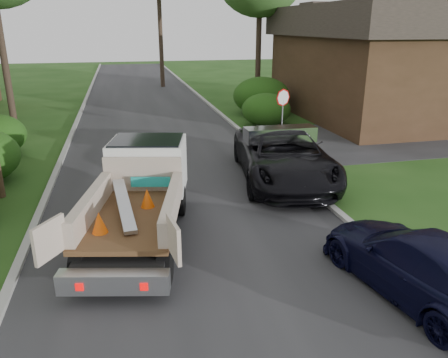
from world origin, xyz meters
name	(u,v)px	position (x,y,z in m)	size (l,w,h in m)	color
ground	(204,254)	(0.00, 0.00, 0.00)	(120.00, 120.00, 0.00)	#1D4313
road	(162,146)	(0.00, 10.00, 0.00)	(8.00, 90.00, 0.02)	#28282B
side_street	(414,136)	(12.00, 9.00, 0.01)	(16.00, 7.00, 0.02)	#28282B
curb_left	(65,150)	(-4.10, 10.00, 0.06)	(0.20, 90.00, 0.12)	#9E9E99
curb_right	(251,139)	(4.10, 10.00, 0.06)	(0.20, 90.00, 0.12)	#9E9E99
stop_sign	(283,105)	(5.20, 9.00, 1.78)	(0.71, 0.32, 2.48)	slate
house_right	(382,61)	(13.00, 14.00, 3.16)	(9.72, 12.96, 6.20)	#3B2718
hedge_right_a	(266,109)	(5.80, 13.00, 0.85)	(2.60, 2.60, 1.70)	#15450F
hedge_right_b	(261,96)	(6.50, 16.00, 1.10)	(3.38, 3.38, 2.21)	#15450F
flatbed_truck	(143,185)	(-1.25, 1.85, 1.15)	(3.48, 5.94, 2.12)	black
black_pickup	(284,156)	(3.60, 4.50, 0.86)	(2.87, 6.22, 1.73)	black
navy_suv	(420,264)	(3.80, -2.50, 0.66)	(1.86, 4.56, 1.32)	black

